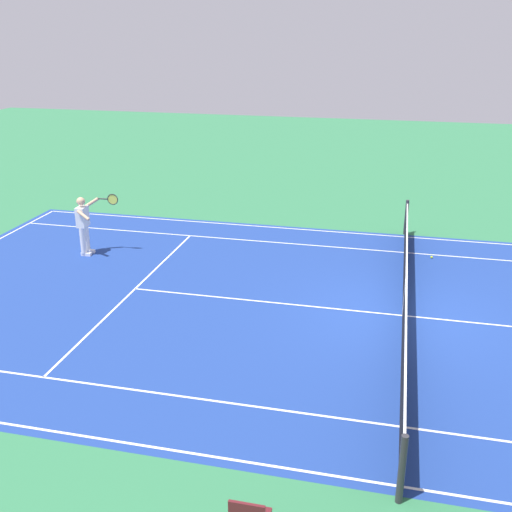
{
  "coord_description": "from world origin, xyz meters",
  "views": [
    {
      "loc": [
        0.38,
        12.62,
        6.07
      ],
      "look_at": [
        3.49,
        -0.58,
        0.9
      ],
      "focal_mm": 42.81,
      "sensor_mm": 36.0,
      "label": 1
    }
  ],
  "objects": [
    {
      "name": "court_slab",
      "position": [
        0.0,
        0.0,
        0.0
      ],
      "size": [
        24.2,
        11.4,
        0.0
      ],
      "primitive_type": "cube",
      "color": "navy",
      "rests_on": "ground_plane"
    },
    {
      "name": "ground_plane",
      "position": [
        0.0,
        0.0,
        0.0
      ],
      "size": [
        60.0,
        60.0,
        0.0
      ],
      "primitive_type": "plane",
      "color": "#2D7247"
    },
    {
      "name": "tennis_net",
      "position": [
        0.0,
        0.0,
        0.49
      ],
      "size": [
        0.1,
        11.7,
        1.08
      ],
      "color": "#2D2D33",
      "rests_on": "ground_plane"
    },
    {
      "name": "tennis_player_near",
      "position": [
        8.7,
        -1.95,
        0.93
      ],
      "size": [
        1.05,
        0.78,
        1.7
      ],
      "color": "white",
      "rests_on": "ground_plane"
    },
    {
      "name": "tennis_ball",
      "position": [
        -0.74,
        -3.82,
        0.03
      ],
      "size": [
        0.07,
        0.07,
        0.07
      ],
      "primitive_type": "sphere",
      "color": "#CCE01E",
      "rests_on": "ground_plane"
    },
    {
      "name": "court_line_markings",
      "position": [
        0.0,
        0.0,
        0.0
      ],
      "size": [
        23.85,
        11.05,
        0.01
      ],
      "color": "white",
      "rests_on": "ground_plane"
    }
  ]
}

